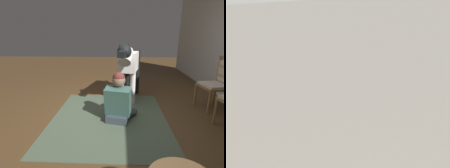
% 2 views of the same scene
% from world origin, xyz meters
% --- Properties ---
extents(ground_plane, '(14.68, 14.68, 0.00)m').
position_xyz_m(ground_plane, '(0.00, 0.00, 0.00)').
color(ground_plane, '#4D351D').
extents(area_rug, '(2.20, 1.92, 0.01)m').
position_xyz_m(area_rug, '(0.15, -0.01, 0.00)').
color(area_rug, '#465441').
rests_on(area_rug, ground).
extents(dining_chair_left_of_pair, '(0.53, 0.53, 0.98)m').
position_xyz_m(dining_chair_left_of_pair, '(-0.34, 2.00, 0.54)').
color(dining_chair_left_of_pair, olive).
rests_on(dining_chair_left_of_pair, ground).
extents(person_sitting_on_floor, '(0.69, 0.57, 0.82)m').
position_xyz_m(person_sitting_on_floor, '(0.19, 0.15, 0.33)').
color(person_sitting_on_floor, '#364149').
rests_on(person_sitting_on_floor, ground).
extents(large_dog, '(1.55, 0.52, 1.24)m').
position_xyz_m(large_dog, '(-0.72, 0.35, 0.80)').
color(large_dog, white).
rests_on(large_dog, ground).
extents(hot_dog_on_plate, '(0.23, 0.23, 0.06)m').
position_xyz_m(hot_dog_on_plate, '(-0.14, 0.22, 0.03)').
color(hot_dog_on_plate, white).
rests_on(hot_dog_on_plate, ground).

